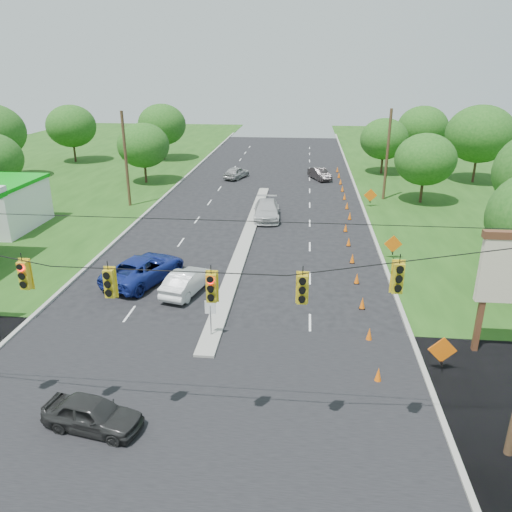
# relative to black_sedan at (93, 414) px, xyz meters

# --- Properties ---
(ground) EXTENTS (160.00, 160.00, 0.00)m
(ground) POSITION_rel_black_sedan_xyz_m (3.21, 1.13, -0.66)
(ground) COLOR black
(ground) RESTS_ON ground
(cross_street) EXTENTS (160.00, 14.00, 0.02)m
(cross_street) POSITION_rel_black_sedan_xyz_m (3.21, 1.13, -0.66)
(cross_street) COLOR black
(cross_street) RESTS_ON ground
(curb_left) EXTENTS (0.25, 110.00, 0.16)m
(curb_left) POSITION_rel_black_sedan_xyz_m (-6.89, 31.13, -0.66)
(curb_left) COLOR gray
(curb_left) RESTS_ON ground
(curb_right) EXTENTS (0.25, 110.00, 0.16)m
(curb_right) POSITION_rel_black_sedan_xyz_m (13.31, 31.13, -0.66)
(curb_right) COLOR gray
(curb_right) RESTS_ON ground
(median) EXTENTS (1.00, 34.00, 0.18)m
(median) POSITION_rel_black_sedan_xyz_m (3.21, 22.13, -0.66)
(median) COLOR gray
(median) RESTS_ON ground
(median_sign) EXTENTS (0.55, 0.06, 2.05)m
(median_sign) POSITION_rel_black_sedan_xyz_m (3.21, 7.13, 0.81)
(median_sign) COLOR gray
(median_sign) RESTS_ON ground
(signal_span) EXTENTS (25.60, 0.32, 9.00)m
(signal_span) POSITION_rel_black_sedan_xyz_m (3.16, 0.13, 4.32)
(signal_span) COLOR #422D1C
(signal_span) RESTS_ON ground
(utility_pole_far_left) EXTENTS (0.28, 0.28, 9.00)m
(utility_pole_far_left) POSITION_rel_black_sedan_xyz_m (-9.29, 31.13, 3.84)
(utility_pole_far_left) COLOR #422D1C
(utility_pole_far_left) RESTS_ON ground
(utility_pole_far_right) EXTENTS (0.28, 0.28, 9.00)m
(utility_pole_far_right) POSITION_rel_black_sedan_xyz_m (15.71, 36.13, 3.84)
(utility_pole_far_right) COLOR #422D1C
(utility_pole_far_right) RESTS_ON ground
(cone_0) EXTENTS (0.32, 0.32, 0.70)m
(cone_0) POSITION_rel_black_sedan_xyz_m (11.15, 4.13, -0.31)
(cone_0) COLOR orange
(cone_0) RESTS_ON ground
(cone_1) EXTENTS (0.32, 0.32, 0.70)m
(cone_1) POSITION_rel_black_sedan_xyz_m (11.15, 7.63, -0.31)
(cone_1) COLOR orange
(cone_1) RESTS_ON ground
(cone_2) EXTENTS (0.32, 0.32, 0.70)m
(cone_2) POSITION_rel_black_sedan_xyz_m (11.15, 11.13, -0.31)
(cone_2) COLOR orange
(cone_2) RESTS_ON ground
(cone_3) EXTENTS (0.32, 0.32, 0.70)m
(cone_3) POSITION_rel_black_sedan_xyz_m (11.15, 14.63, -0.31)
(cone_3) COLOR orange
(cone_3) RESTS_ON ground
(cone_4) EXTENTS (0.32, 0.32, 0.70)m
(cone_4) POSITION_rel_black_sedan_xyz_m (11.15, 18.13, -0.31)
(cone_4) COLOR orange
(cone_4) RESTS_ON ground
(cone_5) EXTENTS (0.32, 0.32, 0.70)m
(cone_5) POSITION_rel_black_sedan_xyz_m (11.15, 21.63, -0.31)
(cone_5) COLOR orange
(cone_5) RESTS_ON ground
(cone_6) EXTENTS (0.32, 0.32, 0.70)m
(cone_6) POSITION_rel_black_sedan_xyz_m (11.15, 25.13, -0.31)
(cone_6) COLOR orange
(cone_6) RESTS_ON ground
(cone_7) EXTENTS (0.32, 0.32, 0.70)m
(cone_7) POSITION_rel_black_sedan_xyz_m (11.75, 28.63, -0.31)
(cone_7) COLOR orange
(cone_7) RESTS_ON ground
(cone_8) EXTENTS (0.32, 0.32, 0.70)m
(cone_8) POSITION_rel_black_sedan_xyz_m (11.75, 32.13, -0.31)
(cone_8) COLOR orange
(cone_8) RESTS_ON ground
(cone_9) EXTENTS (0.32, 0.32, 0.70)m
(cone_9) POSITION_rel_black_sedan_xyz_m (11.75, 35.63, -0.31)
(cone_9) COLOR orange
(cone_9) RESTS_ON ground
(cone_10) EXTENTS (0.32, 0.32, 0.70)m
(cone_10) POSITION_rel_black_sedan_xyz_m (11.75, 39.13, -0.31)
(cone_10) COLOR orange
(cone_10) RESTS_ON ground
(cone_11) EXTENTS (0.32, 0.32, 0.70)m
(cone_11) POSITION_rel_black_sedan_xyz_m (11.75, 42.63, -0.31)
(cone_11) COLOR orange
(cone_11) RESTS_ON ground
(cone_12) EXTENTS (0.32, 0.32, 0.70)m
(cone_12) POSITION_rel_black_sedan_xyz_m (11.75, 46.13, -0.31)
(cone_12) COLOR orange
(cone_12) RESTS_ON ground
(cone_13) EXTENTS (0.32, 0.32, 0.70)m
(cone_13) POSITION_rel_black_sedan_xyz_m (11.75, 49.63, -0.31)
(cone_13) COLOR orange
(cone_13) RESTS_ON ground
(work_sign_0) EXTENTS (1.27, 0.58, 1.37)m
(work_sign_0) POSITION_rel_black_sedan_xyz_m (14.01, 5.13, 0.44)
(work_sign_0) COLOR black
(work_sign_0) RESTS_ON ground
(work_sign_1) EXTENTS (1.27, 0.58, 1.37)m
(work_sign_1) POSITION_rel_black_sedan_xyz_m (14.01, 19.13, 0.44)
(work_sign_1) COLOR black
(work_sign_1) RESTS_ON ground
(work_sign_2) EXTENTS (1.27, 0.58, 1.37)m
(work_sign_2) POSITION_rel_black_sedan_xyz_m (14.01, 33.13, 0.44)
(work_sign_2) COLOR black
(work_sign_2) RESTS_ON ground
(tree_4) EXTENTS (6.72, 6.72, 7.84)m
(tree_4) POSITION_rel_black_sedan_xyz_m (-24.79, 53.13, 4.30)
(tree_4) COLOR black
(tree_4) RESTS_ON ground
(tree_5) EXTENTS (5.88, 5.88, 6.86)m
(tree_5) POSITION_rel_black_sedan_xyz_m (-10.79, 41.13, 3.68)
(tree_5) COLOR black
(tree_5) RESTS_ON ground
(tree_6) EXTENTS (6.72, 6.72, 7.84)m
(tree_6) POSITION_rel_black_sedan_xyz_m (-12.79, 56.13, 4.30)
(tree_6) COLOR black
(tree_6) RESTS_ON ground
(tree_9) EXTENTS (5.88, 5.88, 6.86)m
(tree_9) POSITION_rel_black_sedan_xyz_m (19.21, 35.13, 3.68)
(tree_9) COLOR black
(tree_9) RESTS_ON ground
(tree_10) EXTENTS (7.56, 7.56, 8.82)m
(tree_10) POSITION_rel_black_sedan_xyz_m (27.21, 45.13, 4.92)
(tree_10) COLOR black
(tree_10) RESTS_ON ground
(tree_11) EXTENTS (6.72, 6.72, 7.84)m
(tree_11) POSITION_rel_black_sedan_xyz_m (23.21, 56.13, 4.30)
(tree_11) COLOR black
(tree_11) RESTS_ON ground
(tree_12) EXTENTS (5.88, 5.88, 6.86)m
(tree_12) POSITION_rel_black_sedan_xyz_m (17.21, 49.13, 3.68)
(tree_12) COLOR black
(tree_12) RESTS_ON ground
(black_sedan) EXTENTS (4.07, 2.23, 1.31)m
(black_sedan) POSITION_rel_black_sedan_xyz_m (0.00, 0.00, 0.00)
(black_sedan) COLOR #272727
(black_sedan) RESTS_ON ground
(white_sedan) EXTENTS (2.53, 4.63, 1.45)m
(white_sedan) POSITION_rel_black_sedan_xyz_m (0.77, 12.28, 0.07)
(white_sedan) COLOR silver
(white_sedan) RESTS_ON ground
(blue_pickup) EXTENTS (4.78, 6.65, 1.68)m
(blue_pickup) POSITION_rel_black_sedan_xyz_m (-2.31, 13.70, 0.18)
(blue_pickup) COLOR navy
(blue_pickup) RESTS_ON ground
(silver_car_far) EXTENTS (2.59, 5.61, 1.59)m
(silver_car_far) POSITION_rel_black_sedan_xyz_m (4.34, 28.21, 0.14)
(silver_car_far) COLOR silver
(silver_car_far) RESTS_ON ground
(silver_car_oncoming) EXTENTS (3.04, 4.57, 1.45)m
(silver_car_oncoming) POSITION_rel_black_sedan_xyz_m (-0.64, 44.61, 0.07)
(silver_car_oncoming) COLOR #9B9B9B
(silver_car_oncoming) RESTS_ON ground
(dark_car_receding) EXTENTS (3.00, 4.40, 1.37)m
(dark_car_receding) POSITION_rel_black_sedan_xyz_m (9.38, 45.01, 0.03)
(dark_car_receding) COLOR black
(dark_car_receding) RESTS_ON ground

